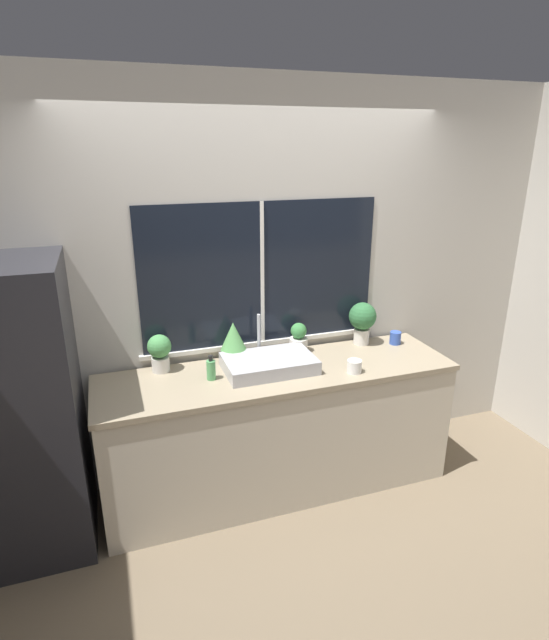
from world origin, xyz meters
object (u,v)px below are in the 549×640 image
at_px(potted_plant_far_left, 160,351).
at_px(mug_white, 354,366).
at_px(soap_bottle, 211,369).
at_px(sink, 269,363).
at_px(mug_blue, 395,338).
at_px(potted_plant_center_left, 233,340).
at_px(potted_plant_center_right, 299,339).
at_px(refrigerator, 13,413).
at_px(potted_plant_far_right, 362,319).

bearing_deg(potted_plant_far_left, mug_white, -19.96).
xyz_separation_m(potted_plant_far_left, soap_bottle, (0.28, -0.23, -0.07)).
height_order(sink, mug_blue, sink).
relative_size(potted_plant_center_left, mug_blue, 2.96).
bearing_deg(potted_plant_center_left, potted_plant_center_right, -0.00).
bearing_deg(potted_plant_center_right, soap_bottle, -161.31).
bearing_deg(potted_plant_center_left, sink, -49.41).
height_order(refrigerator, potted_plant_far_left, refrigerator).
xyz_separation_m(potted_plant_center_left, mug_white, (0.69, -0.43, -0.11)).
xyz_separation_m(potted_plant_center_left, potted_plant_far_right, (0.97, 0.00, 0.04)).
distance_m(sink, potted_plant_center_right, 0.36).
bearing_deg(potted_plant_far_right, potted_plant_center_right, -180.00).
distance_m(mug_white, mug_blue, 0.62).
relative_size(soap_bottle, mug_white, 1.72).
xyz_separation_m(soap_bottle, mug_blue, (1.40, 0.14, -0.02)).
relative_size(sink, mug_white, 6.18).
relative_size(refrigerator, mug_blue, 18.40).
bearing_deg(potted_plant_far_left, refrigerator, -164.87).
distance_m(sink, potted_plant_far_left, 0.71).
relative_size(refrigerator, potted_plant_far_left, 6.92).
xyz_separation_m(potted_plant_center_right, mug_blue, (0.73, -0.09, -0.05)).
relative_size(potted_plant_center_right, mug_blue, 2.32).
distance_m(refrigerator, mug_blue, 2.54).
bearing_deg(soap_bottle, potted_plant_far_right, 11.02).
bearing_deg(potted_plant_far_left, sink, -17.51).
bearing_deg(refrigerator, sink, 0.67).
xyz_separation_m(potted_plant_center_left, potted_plant_center_right, (0.47, -0.00, -0.05)).
height_order(potted_plant_far_right, mug_blue, potted_plant_far_right).
bearing_deg(mug_blue, potted_plant_far_right, 159.75).
bearing_deg(potted_plant_far_left, mug_blue, -2.93).
height_order(refrigerator, mug_white, refrigerator).
bearing_deg(mug_white, potted_plant_center_right, 117.09).
relative_size(potted_plant_center_right, soap_bottle, 1.35).
distance_m(refrigerator, mug_white, 2.03).
bearing_deg(sink, potted_plant_far_left, 162.49).
bearing_deg(sink, mug_white, -23.08).
distance_m(sink, potted_plant_far_right, 0.83).
xyz_separation_m(sink, potted_plant_center_right, (0.29, 0.21, 0.06)).
height_order(potted_plant_center_left, mug_white, potted_plant_center_left).
xyz_separation_m(potted_plant_center_right, potted_plant_far_right, (0.50, 0.00, 0.09)).
relative_size(potted_plant_far_right, mug_blue, 3.36).
xyz_separation_m(potted_plant_far_left, mug_blue, (1.69, -0.09, -0.09)).
relative_size(refrigerator, mug_white, 18.31).
bearing_deg(mug_white, refrigerator, 174.38).
bearing_deg(potted_plant_center_left, mug_blue, -4.11).
distance_m(potted_plant_far_left, potted_plant_far_right, 1.45).
xyz_separation_m(sink, mug_white, (0.51, -0.22, -0.00)).
xyz_separation_m(soap_bottle, mug_white, (0.89, -0.20, -0.03)).
bearing_deg(potted_plant_center_right, potted_plant_far_left, 180.00).
xyz_separation_m(potted_plant_far_left, mug_white, (1.17, -0.43, -0.10)).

